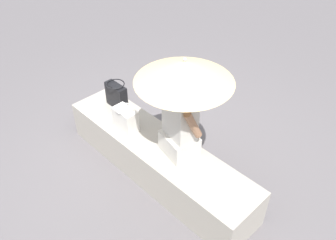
# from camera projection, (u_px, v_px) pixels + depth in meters

# --- Properties ---
(ground_plane) EXTENTS (14.00, 14.00, 0.00)m
(ground_plane) POSITION_uv_depth(u_px,v_px,m) (158.00, 173.00, 3.88)
(ground_plane) COLOR #605B5E
(stone_bench) EXTENTS (2.35, 0.54, 0.45)m
(stone_bench) POSITION_uv_depth(u_px,v_px,m) (158.00, 158.00, 3.74)
(stone_bench) COLOR #A8A093
(stone_bench) RESTS_ON ground
(person_seated) EXTENTS (0.50, 0.34, 0.90)m
(person_seated) POSITION_uv_depth(u_px,v_px,m) (180.00, 121.00, 3.26)
(person_seated) COLOR beige
(person_seated) RESTS_ON stone_bench
(parasol) EXTENTS (0.87, 0.87, 1.04)m
(parasol) POSITION_uv_depth(u_px,v_px,m) (184.00, 71.00, 2.94)
(parasol) COLOR #B7B7BC
(parasol) RESTS_ON stone_bench
(handbag_black) EXTENTS (0.28, 0.21, 0.31)m
(handbag_black) POSITION_uv_depth(u_px,v_px,m) (116.00, 95.00, 4.00)
(handbag_black) COLOR black
(handbag_black) RESTS_ON stone_bench
(tote_bag_canvas) EXTENTS (0.26, 0.20, 0.27)m
(tote_bag_canvas) POSITION_uv_depth(u_px,v_px,m) (126.00, 119.00, 3.70)
(tote_bag_canvas) COLOR silver
(tote_bag_canvas) RESTS_ON stone_bench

